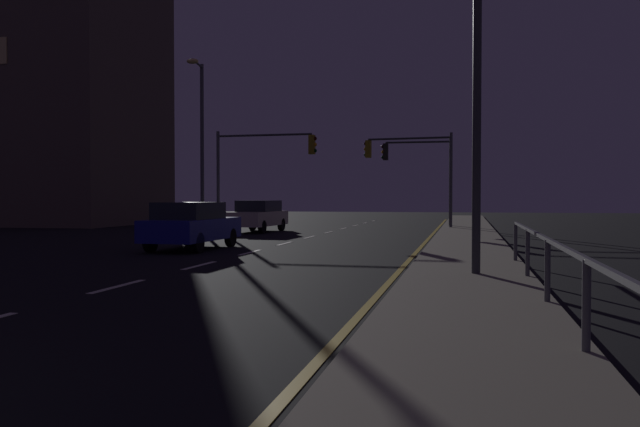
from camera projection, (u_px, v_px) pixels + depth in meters
name	position (u px, v px, depth m)	size (l,w,h in m)	color
ground_plane	(255.00, 251.00, 21.03)	(112.00, 112.00, 0.00)	black
sidewalk_right	(468.00, 253.00, 19.59)	(2.64, 77.00, 0.14)	gray
lane_markings_center	(285.00, 244.00, 24.45)	(0.14, 50.00, 0.01)	silver
lane_edge_line	(425.00, 243.00, 24.81)	(0.14, 53.00, 0.01)	gold
car	(192.00, 225.00, 21.85)	(1.90, 4.43, 1.57)	navy
car_oncoming	(258.00, 215.00, 32.91)	(2.05, 4.49, 1.57)	beige
traffic_light_overhead_east	(419.00, 163.00, 37.18)	(3.99, 0.34, 4.96)	#38383D
traffic_light_far_left	(262.00, 159.00, 33.10)	(5.32, 0.38, 5.11)	#4C4C51
traffic_light_mid_left	(411.00, 160.00, 35.45)	(4.82, 0.70, 5.02)	#4C4C51
street_lamp_corner	(466.00, 39.00, 13.66)	(1.70, 0.62, 8.32)	#38383D
street_lamp_mid_block	(201.00, 132.00, 31.65)	(0.72, 2.16, 8.20)	#4C4C51
barrier_fence	(563.00, 264.00, 8.42)	(0.09, 16.77, 0.98)	#59595E
building_distant	(27.00, 13.00, 42.69)	(15.68, 10.76, 27.38)	brown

